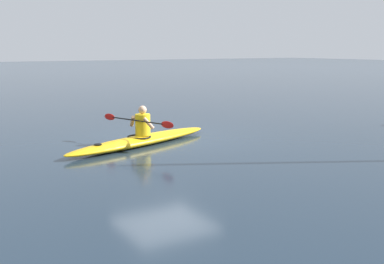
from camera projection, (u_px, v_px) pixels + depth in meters
ground_plane at (164, 138)px, 12.94m from camera, size 160.00×160.00×0.00m
kayak at (142, 140)px, 12.00m from camera, size 4.69×2.18×0.25m
kayaker at (142, 123)px, 11.94m from camera, size 0.84×2.34×0.76m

